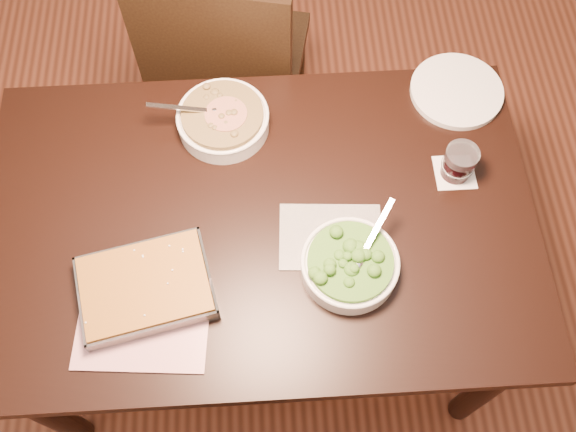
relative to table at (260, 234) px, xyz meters
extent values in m
plane|color=#401D12|center=(0.00, 0.00, -0.65)|extent=(4.00, 4.00, 0.00)
cube|color=black|center=(0.00, 0.00, 0.08)|extent=(1.40, 0.90, 0.04)
cube|color=black|center=(0.00, 0.00, 0.01)|extent=(1.26, 0.76, 0.08)
cylinder|color=black|center=(-0.62, -0.37, -0.30)|extent=(0.07, 0.07, 0.71)
cylinder|color=black|center=(0.62, -0.37, -0.30)|extent=(0.07, 0.07, 0.71)
cylinder|color=black|center=(-0.62, 0.37, -0.30)|extent=(0.07, 0.07, 0.71)
cylinder|color=black|center=(0.62, 0.37, -0.30)|extent=(0.07, 0.07, 0.71)
cube|color=#AC3150|center=(-0.28, -0.26, 0.10)|extent=(0.32, 0.25, 0.01)
cube|color=#23242A|center=(0.18, -0.06, 0.10)|extent=(0.26, 0.20, 0.00)
cube|color=white|center=(0.51, 0.10, 0.10)|extent=(0.10, 0.10, 0.00)
cylinder|color=white|center=(-0.08, 0.28, 0.12)|extent=(0.24, 0.24, 0.05)
torus|color=white|center=(-0.08, 0.28, 0.15)|extent=(0.25, 0.25, 0.01)
cylinder|color=#33280E|center=(-0.08, 0.28, 0.15)|extent=(0.22, 0.22, 0.02)
cube|color=silver|center=(-0.16, 0.28, 0.16)|extent=(0.15, 0.02, 0.05)
cylinder|color=maroon|center=(-0.07, 0.28, 0.16)|extent=(0.11, 0.11, 0.00)
cylinder|color=white|center=(0.21, -0.15, 0.12)|extent=(0.23, 0.23, 0.04)
torus|color=white|center=(0.21, -0.15, 0.14)|extent=(0.24, 0.24, 0.01)
cylinder|color=#1B5012|center=(0.21, -0.15, 0.15)|extent=(0.21, 0.21, 0.02)
cube|color=silver|center=(0.25, -0.09, 0.16)|extent=(0.10, 0.13, 0.05)
cube|color=silver|center=(-0.27, -0.18, 0.10)|extent=(0.35, 0.28, 0.01)
cube|color=#5F360D|center=(-0.27, -0.18, 0.13)|extent=(0.33, 0.26, 0.05)
cube|color=silver|center=(-0.29, -0.07, 0.12)|extent=(0.30, 0.07, 0.04)
cube|color=silver|center=(-0.25, -0.29, 0.12)|extent=(0.30, 0.07, 0.04)
cube|color=silver|center=(-0.12, -0.15, 0.12)|extent=(0.05, 0.22, 0.04)
cube|color=silver|center=(-0.42, -0.21, 0.12)|extent=(0.05, 0.22, 0.04)
cylinder|color=black|center=(0.51, 0.10, 0.13)|extent=(0.08, 0.08, 0.07)
cylinder|color=silver|center=(0.51, 0.10, 0.18)|extent=(0.08, 0.08, 0.03)
cylinder|color=silver|center=(0.56, 0.36, 0.10)|extent=(0.26, 0.26, 0.02)
cube|color=black|center=(-0.07, 0.75, -0.18)|extent=(0.55, 0.55, 0.04)
cylinder|color=black|center=(0.17, 0.91, -0.43)|extent=(0.04, 0.04, 0.45)
cylinder|color=black|center=(0.08, 0.51, -0.43)|extent=(0.04, 0.04, 0.45)
cylinder|color=black|center=(-0.23, 0.99, -0.43)|extent=(0.04, 0.04, 0.45)
cylinder|color=black|center=(-0.31, 0.60, -0.43)|extent=(0.04, 0.04, 0.45)
cube|color=black|center=(-0.12, 0.54, 0.09)|extent=(0.46, 0.14, 0.50)
camera|label=1|loc=(0.03, -0.73, 1.54)|focal=40.00mm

